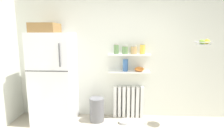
# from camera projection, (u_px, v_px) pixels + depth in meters

# --- Properties ---
(back_wall) EXTENTS (7.04, 0.10, 2.60)m
(back_wall) POSITION_uv_depth(u_px,v_px,m) (125.00, 54.00, 3.89)
(back_wall) COLOR silver
(back_wall) RESTS_ON ground_plane
(refrigerator) EXTENTS (0.77, 0.71, 1.90)m
(refrigerator) POSITION_uv_depth(u_px,v_px,m) (54.00, 76.00, 3.66)
(refrigerator) COLOR silver
(refrigerator) RESTS_ON ground_plane
(radiator) EXTENTS (0.61, 0.12, 0.65)m
(radiator) POSITION_uv_depth(u_px,v_px,m) (128.00, 102.00, 3.94)
(radiator) COLOR white
(radiator) RESTS_ON ground_plane
(wall_shelf_lower) EXTENTS (0.82, 0.22, 0.02)m
(wall_shelf_lower) POSITION_uv_depth(u_px,v_px,m) (129.00, 72.00, 3.79)
(wall_shelf_lower) COLOR white
(wall_shelf_upper) EXTENTS (0.82, 0.22, 0.02)m
(wall_shelf_upper) POSITION_uv_depth(u_px,v_px,m) (129.00, 55.00, 3.73)
(wall_shelf_upper) COLOR white
(storage_jar_0) EXTENTS (0.09, 0.09, 0.20)m
(storage_jar_0) POSITION_uv_depth(u_px,v_px,m) (116.00, 49.00, 3.72)
(storage_jar_0) COLOR #5B7F4C
(storage_jar_0) RESTS_ON wall_shelf_upper
(storage_jar_1) EXTENTS (0.11, 0.11, 0.17)m
(storage_jar_1) POSITION_uv_depth(u_px,v_px,m) (125.00, 50.00, 3.71)
(storage_jar_1) COLOR #5B7F4C
(storage_jar_1) RESTS_ON wall_shelf_upper
(storage_jar_2) EXTENTS (0.12, 0.12, 0.17)m
(storage_jar_2) POSITION_uv_depth(u_px,v_px,m) (134.00, 50.00, 3.70)
(storage_jar_2) COLOR tan
(storage_jar_2) RESTS_ON wall_shelf_upper
(storage_jar_3) EXTENTS (0.10, 0.10, 0.20)m
(storage_jar_3) POSITION_uv_depth(u_px,v_px,m) (142.00, 49.00, 3.69)
(storage_jar_3) COLOR yellow
(storage_jar_3) RESTS_ON wall_shelf_upper
(vase) EXTENTS (0.11, 0.11, 0.24)m
(vase) POSITION_uv_depth(u_px,v_px,m) (125.00, 65.00, 3.77)
(vase) COLOR #38609E
(vase) RESTS_ON wall_shelf_lower
(shelf_bowl) EXTENTS (0.19, 0.19, 0.09)m
(shelf_bowl) POSITION_uv_depth(u_px,v_px,m) (139.00, 69.00, 3.77)
(shelf_bowl) COLOR orange
(shelf_bowl) RESTS_ON wall_shelf_lower
(trash_bin) EXTENTS (0.28, 0.28, 0.47)m
(trash_bin) POSITION_uv_depth(u_px,v_px,m) (97.00, 110.00, 3.76)
(trash_bin) COLOR slate
(trash_bin) RESTS_ON ground_plane
(pet_food_bowl) EXTENTS (0.21, 0.21, 0.05)m
(pet_food_bowl) POSITION_uv_depth(u_px,v_px,m) (124.00, 122.00, 3.70)
(pet_food_bowl) COLOR #B7B7BC
(pet_food_bowl) RESTS_ON ground_plane
(hanging_fruit_basket) EXTENTS (0.30, 0.30, 0.10)m
(hanging_fruit_basket) POSITION_uv_depth(u_px,v_px,m) (204.00, 42.00, 3.26)
(hanging_fruit_basket) COLOR #B2B2B7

